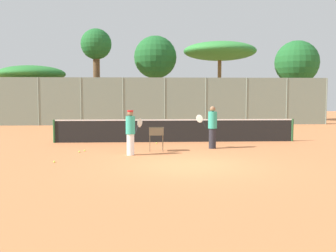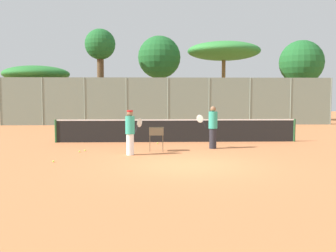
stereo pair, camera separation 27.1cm
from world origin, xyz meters
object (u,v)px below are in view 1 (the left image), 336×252
Objects in this scene: tennis_net at (175,130)px; player_white_outfit at (212,127)px; player_red_cap at (131,132)px; ball_cart at (156,133)px.

player_white_outfit reaches higher than tennis_net.
player_red_cap is 1.35m from ball_cart.
player_white_outfit is 3.67m from player_red_cap.
ball_cart is at bearing -108.20° from tennis_net.
player_white_outfit is 1.86× the size of ball_cart.
ball_cart is (-2.35, -0.68, -0.19)m from player_white_outfit.
tennis_net is 6.47× the size of player_white_outfit.
tennis_net is 2.71m from player_white_outfit.
ball_cart is (-0.98, -2.99, 0.15)m from tennis_net.
player_white_outfit is (1.36, -2.31, 0.34)m from tennis_net.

